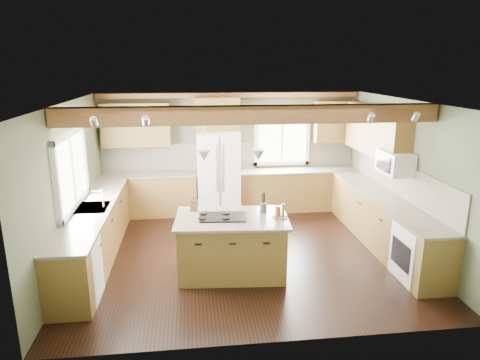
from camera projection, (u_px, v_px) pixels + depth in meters
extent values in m
plane|color=black|center=(245.00, 253.00, 7.44)|extent=(5.60, 5.60, 0.00)
plane|color=silver|center=(245.00, 102.00, 6.76)|extent=(5.60, 5.60, 0.00)
plane|color=#4D563D|center=(230.00, 151.00, 9.49)|extent=(5.60, 0.00, 5.60)
plane|color=#4D563D|center=(70.00, 186.00, 6.78)|extent=(0.00, 5.00, 5.00)
plane|color=#4D563D|center=(405.00, 176.00, 7.41)|extent=(0.00, 5.00, 5.00)
cube|color=#5C301A|center=(251.00, 115.00, 6.13)|extent=(5.55, 0.26, 0.26)
cube|color=#5C301A|center=(230.00, 95.00, 9.07)|extent=(5.55, 0.20, 0.10)
cube|color=brown|center=(230.00, 155.00, 9.50)|extent=(5.58, 0.03, 0.58)
cube|color=brown|center=(402.00, 180.00, 7.48)|extent=(0.03, 3.70, 0.58)
cube|color=brown|center=(149.00, 195.00, 9.23)|extent=(2.02, 0.60, 0.88)
cube|color=#50493B|center=(148.00, 174.00, 9.11)|extent=(2.06, 0.64, 0.04)
cube|color=brown|center=(298.00, 190.00, 9.60)|extent=(2.62, 0.60, 0.88)
cube|color=#50493B|center=(299.00, 170.00, 9.48)|extent=(2.66, 0.64, 0.04)
cube|color=brown|center=(95.00, 235.00, 7.09)|extent=(0.60, 3.70, 0.88)
cube|color=#50493B|center=(92.00, 208.00, 6.96)|extent=(0.64, 3.74, 0.04)
cube|color=brown|center=(382.00, 222.00, 7.65)|extent=(0.60, 3.70, 0.88)
cube|color=#50493B|center=(385.00, 197.00, 7.53)|extent=(0.64, 3.74, 0.04)
cube|color=brown|center=(136.00, 125.00, 8.93)|extent=(1.40, 0.35, 0.90)
cube|color=brown|center=(217.00, 114.00, 9.07)|extent=(0.96, 0.35, 0.70)
cube|color=brown|center=(376.00, 131.00, 8.09)|extent=(0.35, 2.20, 0.90)
cube|color=brown|center=(335.00, 122.00, 9.42)|extent=(0.90, 0.35, 0.90)
cube|color=white|center=(70.00, 170.00, 6.76)|extent=(0.04, 1.60, 1.05)
cube|color=white|center=(282.00, 139.00, 9.54)|extent=(1.10, 0.04, 1.00)
cube|color=#262628|center=(92.00, 208.00, 6.96)|extent=(0.50, 0.65, 0.03)
cylinder|color=#B2B2B7|center=(103.00, 199.00, 6.95)|extent=(0.02, 0.02, 0.28)
cube|color=white|center=(76.00, 272.00, 5.84)|extent=(0.60, 0.60, 0.84)
cube|color=white|center=(420.00, 253.00, 6.41)|extent=(0.60, 0.72, 0.84)
cube|color=white|center=(395.00, 163.00, 7.28)|extent=(0.40, 0.70, 0.38)
cone|color=#B2B2B7|center=(204.00, 156.00, 6.23)|extent=(0.18, 0.18, 0.16)
cone|color=#B2B2B7|center=(258.00, 155.00, 6.27)|extent=(0.18, 0.18, 0.16)
cube|color=white|center=(218.00, 173.00, 9.20)|extent=(0.90, 0.74, 1.80)
cube|color=brown|center=(232.00, 246.00, 6.63)|extent=(1.67, 1.10, 0.88)
cube|color=#50493B|center=(232.00, 218.00, 6.51)|extent=(1.78, 1.21, 0.04)
cube|color=black|center=(223.00, 217.00, 6.49)|extent=(0.73, 0.51, 0.02)
cube|color=brown|center=(194.00, 205.00, 6.76)|extent=(0.12, 0.10, 0.18)
cylinder|color=#3A322E|center=(263.00, 208.00, 6.71)|extent=(0.13, 0.13, 0.15)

